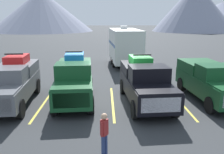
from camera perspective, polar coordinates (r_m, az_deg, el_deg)
name	(u,v)px	position (r m, az deg, el deg)	size (l,w,h in m)	color
ground_plane	(112,98)	(14.28, 0.03, -4.96)	(240.00, 240.00, 0.00)	#2D3033
pickup_truck_a	(12,82)	(14.25, -22.28, -1.01)	(2.46, 5.85, 2.63)	#595B60
pickup_truck_b	(74,79)	(13.67, -8.78, -0.54)	(2.35, 5.36, 2.71)	#144723
pickup_truck_c	(145,82)	(13.36, 7.68, -1.07)	(2.48, 5.79, 2.57)	black
pickup_truck_d	(210,80)	(14.88, 21.95, -0.70)	(2.53, 5.72, 2.12)	#144723
lot_stripe_b	(44,103)	(14.02, -15.55, -5.85)	(0.12, 5.50, 0.01)	gold
lot_stripe_c	(113,102)	(13.61, 0.12, -5.91)	(0.12, 5.50, 0.01)	gold
lot_stripe_d	(180,102)	(14.23, 15.55, -5.55)	(0.12, 5.50, 0.01)	gold
camper_trailer_a	(125,45)	(23.52, 3.04, 7.44)	(2.96, 7.38, 3.75)	silver
person_a	(104,132)	(8.32, -1.80, -12.68)	(0.28, 0.29, 1.56)	navy
mountain_ridge	(95,13)	(83.48, -3.99, 14.55)	(141.82, 40.23, 15.07)	gray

